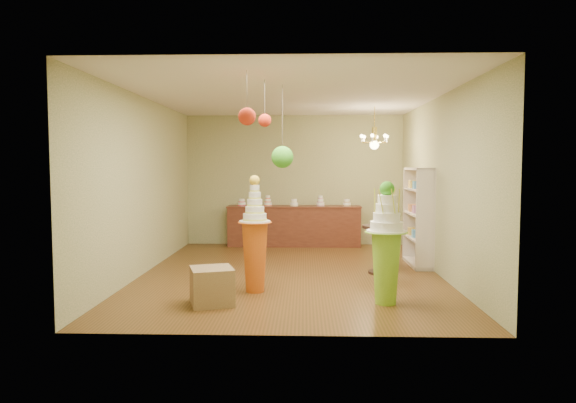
{
  "coord_description": "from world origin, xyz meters",
  "views": [
    {
      "loc": [
        0.23,
        -8.68,
        1.84
      ],
      "look_at": [
        -0.04,
        0.0,
        1.23
      ],
      "focal_mm": 32.0,
      "sensor_mm": 36.0,
      "label": 1
    }
  ],
  "objects_px": {
    "sideboard": "(294,225)",
    "round_table": "(381,243)",
    "pedestal_orange": "(255,247)",
    "pedestal_green": "(386,252)"
  },
  "relations": [
    {
      "from": "pedestal_orange",
      "to": "round_table",
      "type": "distance_m",
      "value": 2.43
    },
    {
      "from": "pedestal_orange",
      "to": "round_table",
      "type": "relative_size",
      "value": 2.06
    },
    {
      "from": "pedestal_green",
      "to": "round_table",
      "type": "xyz_separation_m",
      "value": [
        0.22,
        1.93,
        -0.17
      ]
    },
    {
      "from": "pedestal_orange",
      "to": "pedestal_green",
      "type": "bearing_deg",
      "value": -18.52
    },
    {
      "from": "round_table",
      "to": "sideboard",
      "type": "bearing_deg",
      "value": 117.57
    },
    {
      "from": "sideboard",
      "to": "round_table",
      "type": "height_order",
      "value": "sideboard"
    },
    {
      "from": "pedestal_green",
      "to": "round_table",
      "type": "relative_size",
      "value": 1.98
    },
    {
      "from": "pedestal_green",
      "to": "pedestal_orange",
      "type": "bearing_deg",
      "value": 161.48
    },
    {
      "from": "sideboard",
      "to": "round_table",
      "type": "xyz_separation_m",
      "value": [
        1.54,
        -2.95,
        0.05
      ]
    },
    {
      "from": "pedestal_orange",
      "to": "sideboard",
      "type": "distance_m",
      "value": 4.32
    }
  ]
}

